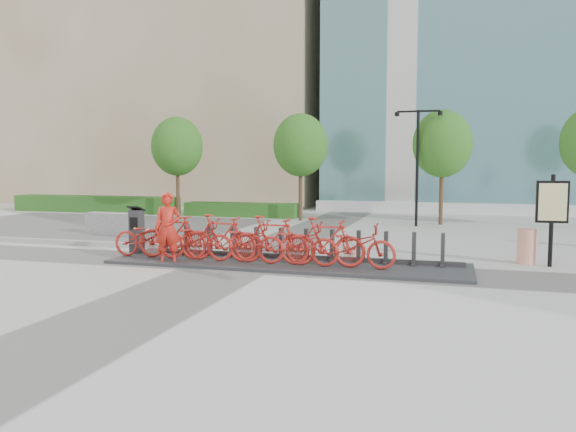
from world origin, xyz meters
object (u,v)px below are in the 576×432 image
(bike_0, at_px, (149,237))
(jersey_barrier, at_px, (113,224))
(worker_red, at_px, (168,228))
(construction_barrel, at_px, (527,246))
(map_sign, at_px, (552,206))
(kiosk, at_px, (137,230))

(bike_0, height_order, jersey_barrier, bike_0)
(worker_red, xyz_separation_m, construction_barrel, (9.23, 2.83, -0.50))
(bike_0, height_order, map_sign, map_sign)
(worker_red, xyz_separation_m, jersey_barrier, (-5.28, 5.30, -0.56))
(bike_0, bearing_deg, jersey_barrier, 42.47)
(map_sign, bearing_deg, kiosk, -175.59)
(bike_0, xyz_separation_m, construction_barrel, (10.07, 2.38, -0.17))
(worker_red, distance_m, map_sign, 10.12)
(worker_red, height_order, construction_barrel, worker_red)
(kiosk, bearing_deg, worker_red, -28.70)
(kiosk, height_order, worker_red, worker_red)
(kiosk, distance_m, jersey_barrier, 5.56)
(bike_0, relative_size, kiosk, 1.56)
(jersey_barrier, bearing_deg, construction_barrel, -7.14)
(construction_barrel, bearing_deg, kiosk, -171.06)
(bike_0, height_order, worker_red, worker_red)
(bike_0, relative_size, worker_red, 1.11)
(construction_barrel, height_order, jersey_barrier, construction_barrel)
(jersey_barrier, bearing_deg, worker_red, -42.57)
(kiosk, distance_m, map_sign, 11.53)
(kiosk, xyz_separation_m, worker_red, (1.64, -1.12, 0.23))
(worker_red, bearing_deg, construction_barrel, 1.92)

